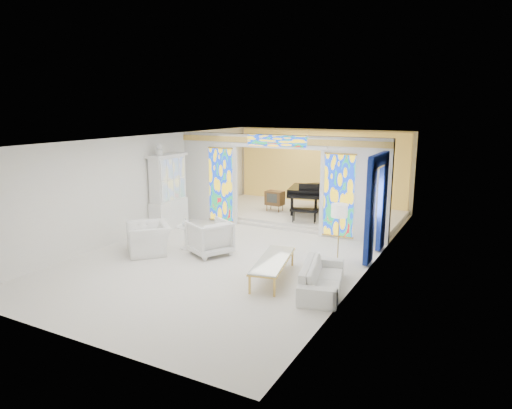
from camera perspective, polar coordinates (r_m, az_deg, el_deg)
The scene contains 24 objects.
floor at distance 12.92m, azimuth -1.12°, elevation -5.18°, with size 12.00×12.00×0.00m, color silver.
ceiling at distance 12.36m, azimuth -1.18°, elevation 8.22°, with size 7.00×12.00×0.02m, color white.
wall_back at distance 17.97m, azimuth 8.17°, elevation 4.53°, with size 7.00×0.02×3.00m, color silver.
wall_front at distance 8.01m, azimuth -22.51°, elevation -5.88°, with size 7.00×0.02×3.00m, color silver.
wall_left at distance 14.55m, azimuth -13.32°, elevation 2.54°, with size 0.02×12.00×3.00m, color silver.
wall_right at distance 11.32m, azimuth 14.56°, elevation -0.23°, with size 0.02×12.00×3.00m, color silver.
partition_wall at distance 14.28m, azimuth 2.73°, elevation 3.30°, with size 7.00×0.22×3.00m.
stained_glass_left at distance 15.21m, azimuth -4.40°, elevation 2.48°, with size 0.90×0.04×2.40m, color gold.
stained_glass_right at distance 13.52m, azimuth 10.34°, elevation 1.09°, with size 0.90×0.04×2.40m, color gold.
stained_glass_transom at distance 14.05m, azimuth 2.59°, elevation 7.95°, with size 2.00×0.04×0.34m, color gold.
alcove_platform at distance 16.48m, azimuth 5.79°, elevation -1.09°, with size 6.80×3.80×0.18m, color silver.
gold_curtain_back at distance 17.86m, azimuth 8.04°, elevation 4.49°, with size 6.70×0.10×2.90m, color #EBBA51.
chandelier at distance 15.93m, azimuth 6.51°, elevation 7.41°, with size 0.48×0.48×0.30m, color gold.
blue_drapes at distance 11.99m, azimuth 14.90°, elevation 0.82°, with size 0.14×1.85×2.65m.
china_cabinet at distance 14.87m, azimuth -10.93°, elevation 1.56°, with size 0.56×1.46×2.72m.
armchair_left at distance 12.56m, azimuth -13.28°, elevation -4.15°, with size 1.21×1.06×0.79m, color white.
armchair_right at distance 12.13m, azimuth -5.80°, elevation -4.14°, with size 0.98×1.01×0.91m, color white.
sofa at distance 9.91m, azimuth 8.24°, elevation -8.98°, with size 2.04×0.80×0.60m, color white.
side_table at distance 12.69m, azimuth -8.75°, elevation -3.66°, with size 0.53×0.53×0.64m.
vase at distance 12.60m, azimuth -8.79°, elevation -2.22°, with size 0.20×0.20×0.21m, color white.
coffee_table at distance 10.41m, azimuth 2.12°, elevation -7.06°, with size 1.08×2.17×0.47m.
floor_lamp at distance 11.05m, azimuth 10.37°, elevation -1.13°, with size 0.42×0.42×1.58m.
grand_piano at distance 16.21m, azimuth 7.42°, elevation 1.67°, with size 1.95×3.00×1.10m.
tv_console at distance 16.27m, azimuth 2.35°, elevation 0.81°, with size 0.64×0.46×0.72m.
Camera 1 is at (5.97, -10.79, 3.86)m, focal length 32.00 mm.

